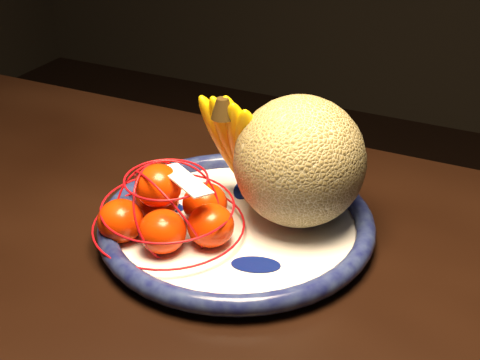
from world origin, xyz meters
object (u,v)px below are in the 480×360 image
at_px(dining_table, 44,310).
at_px(fruit_bowl, 236,224).
at_px(mandarin_bag, 169,211).
at_px(banana_bunch, 239,142).
at_px(cantaloupe, 299,161).

bearing_deg(dining_table, fruit_bowl, 37.88).
distance_m(dining_table, mandarin_bag, 0.20).
relative_size(dining_table, mandarin_bag, 6.88).
distance_m(banana_bunch, mandarin_bag, 0.12).
xyz_separation_m(dining_table, cantaloupe, (0.25, 0.19, 0.17)).
bearing_deg(fruit_bowl, mandarin_bag, -140.67).
xyz_separation_m(cantaloupe, mandarin_bag, (-0.12, -0.10, -0.05)).
xyz_separation_m(fruit_bowl, cantaloupe, (0.06, 0.05, 0.08)).
xyz_separation_m(fruit_bowl, mandarin_bag, (-0.06, -0.05, 0.03)).
height_order(dining_table, fruit_bowl, fruit_bowl).
relative_size(fruit_bowl, cantaloupe, 2.13).
bearing_deg(fruit_bowl, cantaloupe, 37.14).
xyz_separation_m(cantaloupe, banana_bunch, (-0.08, 0.01, 0.00)).
height_order(fruit_bowl, mandarin_bag, mandarin_bag).
height_order(cantaloupe, mandarin_bag, cantaloupe).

